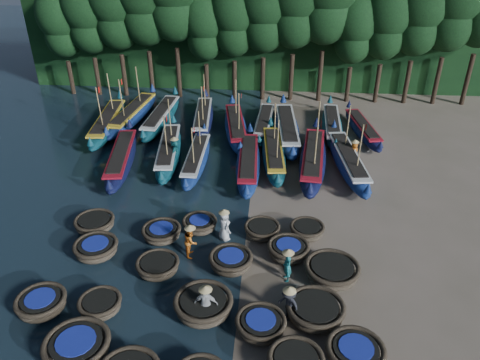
# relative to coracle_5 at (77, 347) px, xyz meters

# --- Properties ---
(ground) EXTENTS (120.00, 120.00, 0.00)m
(ground) POSITION_rel_coracle_5_xyz_m (5.42, 6.35, -0.48)
(ground) COLOR #7A6859
(ground) RESTS_ON ground
(foliage_wall) EXTENTS (40.00, 3.00, 10.00)m
(foliage_wall) POSITION_rel_coracle_5_xyz_m (5.42, 29.85, 4.52)
(foliage_wall) COLOR black
(foliage_wall) RESTS_ON ground
(coracle_5) EXTENTS (2.49, 2.49, 0.83)m
(coracle_5) POSITION_rel_coracle_5_xyz_m (0.00, 0.00, 0.00)
(coracle_5) COLOR brown
(coracle_5) RESTS_ON ground
(coracle_9) EXTENTS (2.09, 2.09, 0.78)m
(coracle_9) POSITION_rel_coracle_5_xyz_m (9.64, 0.51, -0.03)
(coracle_9) COLOR brown
(coracle_9) RESTS_ON ground
(coracle_10) EXTENTS (2.26, 2.26, 0.71)m
(coracle_10) POSITION_rel_coracle_5_xyz_m (-2.22, 2.00, -0.07)
(coracle_10) COLOR brown
(coracle_10) RESTS_ON ground
(coracle_11) EXTENTS (1.85, 1.85, 0.67)m
(coracle_11) POSITION_rel_coracle_5_xyz_m (0.08, 2.13, -0.10)
(coracle_11) COLOR brown
(coracle_11) RESTS_ON ground
(coracle_12) EXTENTS (2.33, 2.33, 0.80)m
(coracle_12) POSITION_rel_coracle_5_xyz_m (4.10, 2.35, -0.02)
(coracle_12) COLOR brown
(coracle_12) RESTS_ON ground
(coracle_13) EXTENTS (2.08, 2.08, 0.66)m
(coracle_13) POSITION_rel_coracle_5_xyz_m (6.34, 1.63, -0.10)
(coracle_13) COLOR brown
(coracle_13) RESTS_ON ground
(coracle_14) EXTENTS (2.60, 2.60, 0.75)m
(coracle_14) POSITION_rel_coracle_5_xyz_m (8.40, 2.43, -0.05)
(coracle_14) COLOR brown
(coracle_14) RESTS_ON ground
(coracle_15) EXTENTS (2.03, 2.03, 0.72)m
(coracle_15) POSITION_rel_coracle_5_xyz_m (-1.26, 5.48, -0.06)
(coracle_15) COLOR brown
(coracle_15) RESTS_ON ground
(coracle_16) EXTENTS (2.24, 2.24, 0.64)m
(coracle_16) POSITION_rel_coracle_5_xyz_m (1.78, 4.57, -0.11)
(coracle_16) COLOR brown
(coracle_16) RESTS_ON ground
(coracle_17) EXTENTS (2.13, 2.13, 0.76)m
(coracle_17) POSITION_rel_coracle_5_xyz_m (4.91, 5.05, -0.04)
(coracle_17) COLOR brown
(coracle_17) RESTS_ON ground
(coracle_18) EXTENTS (2.01, 2.01, 0.73)m
(coracle_18) POSITION_rel_coracle_5_xyz_m (7.41, 6.03, -0.05)
(coracle_18) COLOR brown
(coracle_18) RESTS_ON ground
(coracle_19) EXTENTS (2.64, 2.64, 0.78)m
(coracle_19) POSITION_rel_coracle_5_xyz_m (9.23, 4.73, -0.04)
(coracle_19) COLOR brown
(coracle_19) RESTS_ON ground
(coracle_20) EXTENTS (1.97, 1.97, 0.66)m
(coracle_20) POSITION_rel_coracle_5_xyz_m (-2.02, 7.43, -0.10)
(coracle_20) COLOR brown
(coracle_20) RESTS_ON ground
(coracle_21) EXTENTS (2.33, 2.33, 0.66)m
(coracle_21) POSITION_rel_coracle_5_xyz_m (1.42, 6.94, -0.10)
(coracle_21) COLOR brown
(coracle_21) RESTS_ON ground
(coracle_22) EXTENTS (1.72, 1.72, 0.66)m
(coracle_22) POSITION_rel_coracle_5_xyz_m (3.12, 7.76, -0.10)
(coracle_22) COLOR brown
(coracle_22) RESTS_ON ground
(coracle_23) EXTENTS (1.88, 1.88, 0.63)m
(coracle_23) POSITION_rel_coracle_5_xyz_m (6.18, 7.56, -0.12)
(coracle_23) COLOR brown
(coracle_23) RESTS_ON ground
(coracle_24) EXTENTS (1.70, 1.70, 0.66)m
(coracle_24) POSITION_rel_coracle_5_xyz_m (8.33, 7.67, -0.10)
(coracle_24) COLOR brown
(coracle_24) RESTS_ON ground
(long_boat_2) EXTENTS (2.65, 8.40, 1.49)m
(long_boat_2) POSITION_rel_coracle_5_xyz_m (-2.63, 13.96, 0.09)
(long_boat_2) COLOR black
(long_boat_2) RESTS_ON ground
(long_boat_3) EXTENTS (2.39, 8.30, 3.55)m
(long_boat_3) POSITION_rel_coracle_5_xyz_m (0.03, 15.14, 0.08)
(long_boat_3) COLOR #0E3F53
(long_boat_3) RESTS_ON ground
(long_boat_4) EXTENTS (1.33, 7.55, 3.21)m
(long_boat_4) POSITION_rel_coracle_5_xyz_m (1.91, 14.30, 0.03)
(long_boat_4) COLOR navy
(long_boat_4) RESTS_ON ground
(long_boat_5) EXTENTS (1.73, 8.27, 1.46)m
(long_boat_5) POSITION_rel_coracle_5_xyz_m (5.12, 14.01, 0.07)
(long_boat_5) COLOR navy
(long_boat_5) RESTS_ON ground
(long_boat_6) EXTENTS (2.00, 8.11, 3.46)m
(long_boat_6) POSITION_rel_coracle_5_xyz_m (6.60, 15.26, 0.07)
(long_boat_6) COLOR #0E3F53
(long_boat_6) RESTS_ON ground
(long_boat_7) EXTENTS (2.46, 9.03, 3.85)m
(long_boat_7) POSITION_rel_coracle_5_xyz_m (8.99, 14.60, 0.13)
(long_boat_7) COLOR black
(long_boat_7) RESTS_ON ground
(long_boat_8) EXTENTS (2.50, 8.56, 3.66)m
(long_boat_8) POSITION_rel_coracle_5_xyz_m (11.08, 14.60, 0.10)
(long_boat_8) COLOR navy
(long_boat_8) RESTS_ON ground
(long_boat_9) EXTENTS (2.24, 8.88, 3.78)m
(long_boat_9) POSITION_rel_coracle_5_xyz_m (-5.17, 19.08, 0.12)
(long_boat_9) COLOR #0E3F53
(long_boat_9) RESTS_ON ground
(long_boat_10) EXTENTS (2.62, 8.91, 3.81)m
(long_boat_10) POSITION_rel_coracle_5_xyz_m (-3.84, 20.72, 0.12)
(long_boat_10) COLOR navy
(long_boat_10) RESTS_ON ground
(long_boat_11) EXTENTS (2.02, 8.64, 1.52)m
(long_boat_11) POSITION_rel_coracle_5_xyz_m (-1.65, 20.50, 0.10)
(long_boat_11) COLOR #0E3F53
(long_boat_11) RESTS_ON ground
(long_boat_12) EXTENTS (2.07, 8.07, 3.44)m
(long_boat_12) POSITION_rel_coracle_5_xyz_m (1.41, 20.62, 0.07)
(long_boat_12) COLOR black
(long_boat_12) RESTS_ON ground
(long_boat_13) EXTENTS (2.73, 8.35, 3.59)m
(long_boat_13) POSITION_rel_coracle_5_xyz_m (3.92, 19.13, 0.09)
(long_boat_13) COLOR navy
(long_boat_13) RESTS_ON ground
(long_boat_14) EXTENTS (1.77, 7.49, 1.32)m
(long_boat_14) POSITION_rel_coracle_5_xyz_m (5.87, 20.06, 0.02)
(long_boat_14) COLOR #0E3F53
(long_boat_14) RESTS_ON ground
(long_boat_15) EXTENTS (2.16, 9.15, 1.61)m
(long_boat_15) POSITION_rel_coracle_5_xyz_m (7.48, 18.92, 0.13)
(long_boat_15) COLOR navy
(long_boat_15) RESTS_ON ground
(long_boat_16) EXTENTS (1.73, 8.02, 1.41)m
(long_boat_16) POSITION_rel_coracle_5_xyz_m (10.63, 19.96, 0.06)
(long_boat_16) COLOR #0E3F53
(long_boat_16) RESTS_ON ground
(long_boat_17) EXTENTS (2.40, 7.20, 1.28)m
(long_boat_17) POSITION_rel_coracle_5_xyz_m (12.71, 19.69, 0.01)
(long_boat_17) COLOR black
(long_boat_17) RESTS_ON ground
(fisherman_0) EXTENTS (0.88, 0.93, 1.80)m
(fisherman_0) POSITION_rel_coracle_5_xyz_m (4.40, 7.15, 0.39)
(fisherman_0) COLOR silver
(fisherman_0) RESTS_ON ground
(fisherman_1) EXTENTS (0.52, 0.62, 1.72)m
(fisherman_1) POSITION_rel_coracle_5_xyz_m (7.34, 4.55, 0.40)
(fisherman_1) COLOR #196A6B
(fisherman_1) RESTS_ON ground
(fisherman_2) EXTENTS (0.62, 0.78, 1.75)m
(fisherman_2) POSITION_rel_coracle_5_xyz_m (3.02, 5.89, 0.35)
(fisherman_2) COLOR #CD681B
(fisherman_2) RESTS_ON ground
(fisherman_3) EXTENTS (1.11, 1.06, 1.72)m
(fisherman_3) POSITION_rel_coracle_5_xyz_m (7.36, 2.34, 0.33)
(fisherman_3) COLOR black
(fisherman_3) RESTS_ON ground
(fisherman_4) EXTENTS (0.92, 0.52, 1.75)m
(fisherman_4) POSITION_rel_coracle_5_xyz_m (4.25, 2.12, 0.37)
(fisherman_4) COLOR silver
(fisherman_4) RESTS_ON ground
(fisherman_5) EXTENTS (0.57, 1.60, 1.90)m
(fisherman_5) POSITION_rel_coracle_5_xyz_m (0.58, 14.58, 0.40)
(fisherman_5) COLOR #196A6B
(fisherman_5) RESTS_ON ground
(fisherman_6) EXTENTS (0.63, 0.82, 1.69)m
(fisherman_6) POSITION_rel_coracle_5_xyz_m (11.53, 15.48, 0.34)
(fisherman_6) COLOR #CD681B
(fisherman_6) RESTS_ON ground
(tree_0) EXTENTS (3.68, 3.68, 8.68)m
(tree_0) POSITION_rel_coracle_5_xyz_m (-10.58, 26.35, 5.49)
(tree_0) COLOR black
(tree_0) RESTS_ON ground
(tree_1) EXTENTS (4.09, 4.09, 9.65)m
(tree_1) POSITION_rel_coracle_5_xyz_m (-8.28, 26.35, 6.17)
(tree_1) COLOR black
(tree_1) RESTS_ON ground
(tree_2) EXTENTS (4.51, 4.51, 10.63)m
(tree_2) POSITION_rel_coracle_5_xyz_m (-5.98, 26.35, 6.84)
(tree_2) COLOR black
(tree_2) RESTS_ON ground
(tree_5) EXTENTS (3.68, 3.68, 8.68)m
(tree_5) POSITION_rel_coracle_5_xyz_m (0.92, 26.35, 5.49)
(tree_5) COLOR black
(tree_5) RESTS_ON ground
(tree_6) EXTENTS (4.09, 4.09, 9.65)m
(tree_6) POSITION_rel_coracle_5_xyz_m (3.22, 26.35, 6.17)
(tree_6) COLOR black
(tree_6) RESTS_ON ground
(tree_7) EXTENTS (4.51, 4.51, 10.63)m
(tree_7) POSITION_rel_coracle_5_xyz_m (5.52, 26.35, 6.84)
(tree_7) COLOR black
(tree_7) RESTS_ON ground
(tree_10) EXTENTS (3.68, 3.68, 8.68)m
(tree_10) POSITION_rel_coracle_5_xyz_m (12.42, 26.35, 5.49)
(tree_10) COLOR black
(tree_10) RESTS_ON ground
(tree_11) EXTENTS (4.09, 4.09, 9.65)m
(tree_11) POSITION_rel_coracle_5_xyz_m (14.72, 26.35, 6.17)
(tree_11) COLOR black
(tree_11) RESTS_ON ground
(tree_12) EXTENTS (4.51, 4.51, 10.63)m
(tree_12) POSITION_rel_coracle_5_xyz_m (17.02, 26.35, 6.84)
(tree_12) COLOR black
(tree_12) RESTS_ON ground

